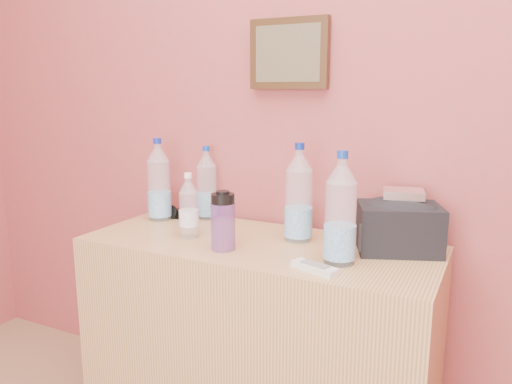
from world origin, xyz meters
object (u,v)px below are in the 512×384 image
pet_large_c (299,198)px  ac_remote (315,268)px  pet_large_b (207,187)px  pet_small (189,209)px  toiletry_bag (399,225)px  nalgene_bottle (223,221)px  dresser (258,343)px  pet_large_a (159,184)px  sunglasses (181,214)px  foil_packet (403,194)px  pet_large_d (341,214)px

pet_large_c → ac_remote: size_ratio=2.34×
pet_large_b → pet_small: 0.27m
pet_large_c → toiletry_bag: size_ratio=1.33×
nalgene_bottle → toiletry_bag: (0.52, 0.24, -0.01)m
toiletry_bag → dresser: bearing=173.9°
pet_large_a → ac_remote: 0.82m
pet_large_c → sunglasses: (-0.53, 0.05, -0.13)m
pet_large_a → pet_large_c: size_ratio=0.97×
toiletry_bag → ac_remote: bearing=-142.3°
dresser → foil_packet: (0.45, 0.14, 0.57)m
dresser → ac_remote: 0.50m
dresser → pet_large_c: bearing=37.5°
pet_large_a → nalgene_bottle: pet_large_a is taller
nalgene_bottle → sunglasses: 0.44m
dresser → nalgene_bottle: bearing=-120.1°
pet_large_d → sunglasses: bearing=163.7°
pet_large_c → sunglasses: 0.55m
pet_large_d → toiletry_bag: size_ratio=1.34×
pet_large_d → sunglasses: size_ratio=2.23×
pet_large_c → pet_large_d: size_ratio=0.99×
pet_large_a → foil_packet: bearing=2.3°
ac_remote → toiletry_bag: bearing=77.1°
nalgene_bottle → pet_small: bearing=159.7°
foil_packet → toiletry_bag: bearing=-100.6°
pet_large_a → ac_remote: pet_large_a is taller
pet_large_b → pet_small: size_ratio=1.28×
pet_large_c → nalgene_bottle: (-0.18, -0.21, -0.05)m
pet_large_d → ac_remote: pet_large_d is taller
pet_large_d → foil_packet: (0.14, 0.21, 0.04)m
pet_small → foil_packet: size_ratio=1.83×
dresser → pet_large_d: (0.31, -0.07, 0.53)m
pet_small → foil_packet: (0.70, 0.20, 0.09)m
pet_large_c → foil_packet: size_ratio=2.70×
ac_remote → toiletry_bag: size_ratio=0.57×
dresser → nalgene_bottle: (-0.07, -0.12, 0.48)m
pet_small → toiletry_bag: (0.69, 0.17, -0.01)m
sunglasses → pet_large_b: bearing=44.9°
pet_large_a → sunglasses: size_ratio=2.14×
toiletry_bag → foil_packet: (0.00, 0.02, 0.10)m
ac_remote → pet_large_c: bearing=139.2°
dresser → pet_large_c: (0.11, 0.09, 0.53)m
toiletry_bag → foil_packet: bearing=58.2°
ac_remote → toiletry_bag: toiletry_bag is taller
pet_large_a → pet_large_c: (0.61, -0.02, 0.01)m
pet_small → toiletry_bag: size_ratio=0.90×
dresser → nalgene_bottle: nalgene_bottle is taller
toiletry_bag → pet_small: bearing=172.9°
pet_large_a → nalgene_bottle: (0.43, -0.22, -0.05)m
nalgene_bottle → sunglasses: size_ratio=1.28×
ac_remote → pet_large_d: bearing=86.5°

